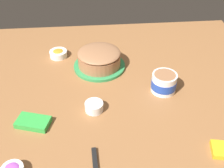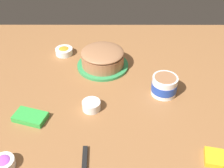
# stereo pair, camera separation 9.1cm
# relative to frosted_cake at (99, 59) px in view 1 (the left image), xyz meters

# --- Properties ---
(ground_plane) EXTENTS (1.54, 1.54, 0.00)m
(ground_plane) POSITION_rel_frosted_cake_xyz_m (-0.07, 0.29, -0.05)
(ground_plane) COLOR #936038
(frosted_cake) EXTENTS (0.26, 0.26, 0.10)m
(frosted_cake) POSITION_rel_frosted_cake_xyz_m (0.00, 0.00, 0.00)
(frosted_cake) COLOR #339351
(frosted_cake) RESTS_ON ground_plane
(frosting_tub) EXTENTS (0.11, 0.11, 0.09)m
(frosting_tub) POSITION_rel_frosted_cake_xyz_m (-0.28, 0.21, -0.00)
(frosting_tub) COLOR white
(frosting_tub) RESTS_ON ground_plane
(sprinkle_bowl_orange) EXTENTS (0.09, 0.09, 0.04)m
(sprinkle_bowl_orange) POSITION_rel_frosted_cake_xyz_m (0.21, -0.12, -0.03)
(sprinkle_bowl_orange) COLOR white
(sprinkle_bowl_orange) RESTS_ON ground_plane
(sprinkle_bowl_green) EXTENTS (0.08, 0.08, 0.04)m
(sprinkle_bowl_green) POSITION_rel_frosted_cake_xyz_m (0.04, 0.32, -0.03)
(sprinkle_bowl_green) COLOR white
(sprinkle_bowl_green) RESTS_ON ground_plane
(candy_box_upper) EXTENTS (0.15, 0.11, 0.02)m
(candy_box_upper) POSITION_rel_frosted_cake_xyz_m (0.28, 0.38, -0.04)
(candy_box_upper) COLOR green
(candy_box_upper) RESTS_ON ground_plane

